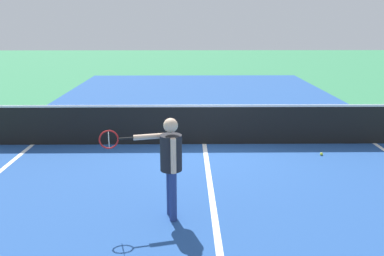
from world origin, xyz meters
TOP-DOWN VIEW (x-y plane):
  - ground_plane at (0.00, 0.00)m, footprint 60.00×60.00m
  - court_surface_inbounds at (0.00, 0.00)m, footprint 10.62×24.40m
  - line_center_service at (0.00, -3.20)m, footprint 0.10×6.40m
  - net at (0.00, 0.00)m, footprint 10.28×0.09m
  - player_near at (-0.68, -3.70)m, footprint 1.18×0.41m
  - tennis_ball_near_net at (2.55, -0.87)m, footprint 0.07×0.07m

SIDE VIEW (x-z plane):
  - ground_plane at x=0.00m, z-range 0.00..0.00m
  - court_surface_inbounds at x=0.00m, z-range 0.00..0.00m
  - line_center_service at x=0.00m, z-range 0.00..0.01m
  - tennis_ball_near_net at x=2.55m, z-range 0.00..0.07m
  - net at x=0.00m, z-range -0.04..1.03m
  - player_near at x=-0.68m, z-range 0.18..1.73m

